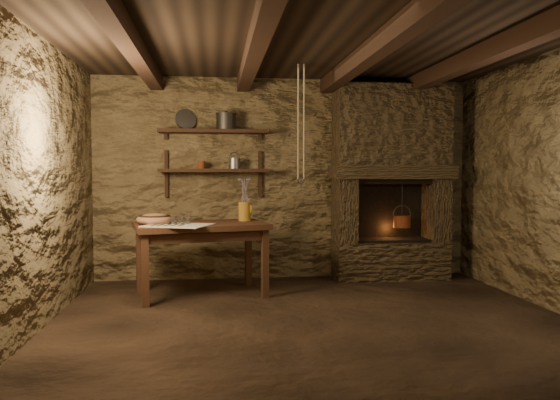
{
  "coord_description": "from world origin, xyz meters",
  "views": [
    {
      "loc": [
        -0.84,
        -4.54,
        1.29
      ],
      "look_at": [
        -0.19,
        0.9,
        1.0
      ],
      "focal_mm": 35.0,
      "sensor_mm": 36.0,
      "label": 1
    }
  ],
  "objects": [
    {
      "name": "linen_cloth",
      "position": [
        -1.2,
        0.89,
        0.76
      ],
      "size": [
        0.74,
        0.67,
        0.01
      ],
      "primitive_type": "cube",
      "rotation": [
        0.0,
        0.0,
        -0.39
      ],
      "color": "beige",
      "rests_on": "work_table"
    },
    {
      "name": "small_kettle",
      "position": [
        -0.61,
        1.84,
        1.38
      ],
      "size": [
        0.22,
        0.19,
        0.19
      ],
      "primitive_type": null,
      "rotation": [
        0.0,
        0.0,
        -0.38
      ],
      "color": "gray",
      "rests_on": "shelf_lower"
    },
    {
      "name": "drinking_glasses",
      "position": [
        -1.18,
        1.0,
        0.8
      ],
      "size": [
        0.19,
        0.06,
        0.08
      ],
      "primitive_type": null,
      "color": "silver",
      "rests_on": "linen_cloth"
    },
    {
      "name": "wooden_bowl",
      "position": [
        -1.45,
        1.09,
        0.8
      ],
      "size": [
        0.42,
        0.42,
        0.13
      ],
      "primitive_type": "ellipsoid",
      "rotation": [
        0.0,
        0.0,
        -0.15
      ],
      "color": "#915E3E",
      "rests_on": "work_table"
    },
    {
      "name": "floor",
      "position": [
        0.0,
        0.0,
        0.0
      ],
      "size": [
        4.5,
        4.5,
        0.0
      ],
      "primitive_type": "plane",
      "color": "black",
      "rests_on": "ground"
    },
    {
      "name": "stoneware_jug",
      "position": [
        -0.52,
        1.34,
        0.95
      ],
      "size": [
        0.15,
        0.15,
        0.47
      ],
      "rotation": [
        0.0,
        0.0,
        0.12
      ],
      "color": "#B07D22",
      "rests_on": "work_table"
    },
    {
      "name": "pewter_cutlery_row",
      "position": [
        -1.2,
        0.87,
        0.77
      ],
      "size": [
        0.54,
        0.37,
        0.01
      ],
      "primitive_type": null,
      "rotation": [
        0.0,
        0.0,
        -0.39
      ],
      "color": "gray",
      "rests_on": "linen_cloth"
    },
    {
      "name": "rusty_tin",
      "position": [
        -0.99,
        1.84,
        1.36
      ],
      "size": [
        0.11,
        0.11,
        0.09
      ],
      "primitive_type": "cylinder",
      "rotation": [
        0.0,
        0.0,
        -0.35
      ],
      "color": "#582611",
      "rests_on": "shelf_lower"
    },
    {
      "name": "beam_far_right",
      "position": [
        1.5,
        0.0,
        2.31
      ],
      "size": [
        0.14,
        3.95,
        0.16
      ],
      "primitive_type": "cube",
      "color": "black",
      "rests_on": "ceiling"
    },
    {
      "name": "back_wall",
      "position": [
        0.0,
        2.0,
        1.2
      ],
      "size": [
        4.5,
        0.04,
        2.4
      ],
      "primitive_type": "cube",
      "color": "#483822",
      "rests_on": "floor"
    },
    {
      "name": "beam_far_left",
      "position": [
        -1.5,
        0.0,
        2.31
      ],
      "size": [
        0.14,
        3.95,
        0.16
      ],
      "primitive_type": "cube",
      "color": "black",
      "rests_on": "ceiling"
    },
    {
      "name": "red_pot",
      "position": [
        1.38,
        1.72,
        0.7
      ],
      "size": [
        0.23,
        0.22,
        0.54
      ],
      "rotation": [
        0.0,
        0.0,
        0.08
      ],
      "color": "maroon",
      "rests_on": "hearth"
    },
    {
      "name": "ceiling",
      "position": [
        0.0,
        0.0,
        2.4
      ],
      "size": [
        4.5,
        4.0,
        0.04
      ],
      "primitive_type": "cube",
      "color": "black",
      "rests_on": "back_wall"
    },
    {
      "name": "beam_mid_right",
      "position": [
        0.5,
        0.0,
        2.31
      ],
      "size": [
        0.14,
        3.95,
        0.16
      ],
      "primitive_type": "cube",
      "color": "black",
      "rests_on": "ceiling"
    },
    {
      "name": "left_wall",
      "position": [
        -2.25,
        0.0,
        1.2
      ],
      "size": [
        0.04,
        4.0,
        2.4
      ],
      "primitive_type": "cube",
      "color": "#483822",
      "rests_on": "floor"
    },
    {
      "name": "beam_mid_left",
      "position": [
        -0.5,
        0.0,
        2.31
      ],
      "size": [
        0.14,
        3.95,
        0.16
      ],
      "primitive_type": "cube",
      "color": "black",
      "rests_on": "ceiling"
    },
    {
      "name": "work_table",
      "position": [
        -0.98,
        1.12,
        0.41
      ],
      "size": [
        1.45,
        1.02,
        0.76
      ],
      "rotation": [
        0.0,
        0.0,
        0.22
      ],
      "color": "black",
      "rests_on": "floor"
    },
    {
      "name": "shelf_lower",
      "position": [
        -0.85,
        1.84,
        1.3
      ],
      "size": [
        1.25,
        0.3,
        0.04
      ],
      "primitive_type": "cube",
      "color": "black",
      "rests_on": "back_wall"
    },
    {
      "name": "front_wall",
      "position": [
        0.0,
        -2.0,
        1.2
      ],
      "size": [
        4.5,
        0.04,
        2.4
      ],
      "primitive_type": "cube",
      "color": "#483822",
      "rests_on": "floor"
    },
    {
      "name": "hearth",
      "position": [
        1.25,
        1.77,
        1.23
      ],
      "size": [
        1.43,
        0.51,
        2.3
      ],
      "color": "#332719",
      "rests_on": "floor"
    },
    {
      "name": "iron_stockpot",
      "position": [
        -0.7,
        1.84,
        1.86
      ],
      "size": [
        0.23,
        0.23,
        0.17
      ],
      "primitive_type": "cylinder",
      "rotation": [
        0.0,
        0.0,
        0.03
      ],
      "color": "#2E2B29",
      "rests_on": "shelf_upper"
    },
    {
      "name": "tin_pan",
      "position": [
        -1.17,
        1.94,
        1.89
      ],
      "size": [
        0.27,
        0.19,
        0.25
      ],
      "primitive_type": "cylinder",
      "rotation": [
        1.26,
        0.0,
        0.37
      ],
      "color": "gray",
      "rests_on": "shelf_upper"
    },
    {
      "name": "hanging_ropes",
      "position": [
        0.05,
        1.05,
        1.8
      ],
      "size": [
        0.08,
        0.08,
        1.2
      ],
      "primitive_type": null,
      "color": "tan",
      "rests_on": "ceiling"
    },
    {
      "name": "shelf_upper",
      "position": [
        -0.85,
        1.84,
        1.75
      ],
      "size": [
        1.25,
        0.3,
        0.04
      ],
      "primitive_type": "cube",
      "color": "black",
      "rests_on": "back_wall"
    }
  ]
}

